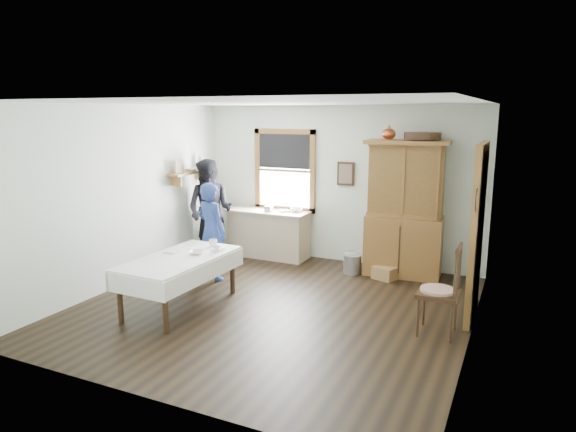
{
  "coord_description": "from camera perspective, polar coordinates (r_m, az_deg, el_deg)",
  "views": [
    {
      "loc": [
        2.93,
        -5.85,
        2.59
      ],
      "look_at": [
        0.07,
        0.3,
        1.21
      ],
      "focal_mm": 32.0,
      "sensor_mm": 36.0,
      "label": 1
    }
  ],
  "objects": [
    {
      "name": "table_cup_a",
      "position": [
        7.43,
        -8.33,
        -2.95
      ],
      "size": [
        0.16,
        0.16,
        0.1
      ],
      "primitive_type": "imported",
      "rotation": [
        0.0,
        0.0,
        -0.39
      ],
      "color": "silver",
      "rests_on": "dining_table"
    },
    {
      "name": "shelf_bowl",
      "position": [
        9.15,
        -10.67,
        5.1
      ],
      "size": [
        0.22,
        0.22,
        0.05
      ],
      "primitive_type": "imported",
      "color": "silver",
      "rests_on": "wall_shelf"
    },
    {
      "name": "figure_dark",
      "position": [
        9.1,
        -8.63,
        0.23
      ],
      "size": [
        0.85,
        0.69,
        1.65
      ],
      "primitive_type": "imported",
      "rotation": [
        0.0,
        0.0,
        0.08
      ],
      "color": "black",
      "rests_on": "room"
    },
    {
      "name": "spindle_chair",
      "position": [
        6.31,
        16.39,
        -7.81
      ],
      "size": [
        0.52,
        0.52,
        1.1
      ],
      "primitive_type": "cube",
      "rotation": [
        0.0,
        0.0,
        -0.02
      ],
      "color": "#362212",
      "rests_on": "room"
    },
    {
      "name": "table_bowl",
      "position": [
        7.06,
        -10.08,
        -3.98
      ],
      "size": [
        0.25,
        0.25,
        0.05
      ],
      "primitive_type": "imported",
      "rotation": [
        0.0,
        0.0,
        0.21
      ],
      "color": "silver",
      "rests_on": "dining_table"
    },
    {
      "name": "counter_book",
      "position": [
        9.1,
        -1.0,
        0.58
      ],
      "size": [
        0.25,
        0.26,
        0.02
      ],
      "primitive_type": "imported",
      "rotation": [
        0.0,
        0.0,
        0.69
      ],
      "color": "brown",
      "rests_on": "work_counter"
    },
    {
      "name": "wicker_basket",
      "position": [
        8.25,
        10.65,
        -6.24
      ],
      "size": [
        0.4,
        0.34,
        0.2
      ],
      "primitive_type": "cube",
      "rotation": [
        0.0,
        0.0,
        -0.34
      ],
      "color": "olive",
      "rests_on": "room"
    },
    {
      "name": "room",
      "position": [
        6.65,
        -1.65,
        0.79
      ],
      "size": [
        5.01,
        5.01,
        2.7
      ],
      "color": "black",
      "rests_on": "ground"
    },
    {
      "name": "china_hutch",
      "position": [
        8.28,
        12.84,
        0.75
      ],
      "size": [
        1.31,
        0.69,
        2.16
      ],
      "primitive_type": "cube",
      "rotation": [
        0.0,
        0.0,
        0.07
      ],
      "color": "brown",
      "rests_on": "room"
    },
    {
      "name": "counter_bowl",
      "position": [
        9.05,
        0.93,
        0.67
      ],
      "size": [
        0.23,
        0.23,
        0.07
      ],
      "primitive_type": "imported",
      "rotation": [
        0.0,
        0.0,
        0.11
      ],
      "color": "silver",
      "rests_on": "work_counter"
    },
    {
      "name": "rug_beater",
      "position": [
        6.23,
        20.3,
        2.79
      ],
      "size": [
        0.01,
        0.27,
        0.27
      ],
      "primitive_type": "torus",
      "rotation": [
        0.0,
        1.57,
        0.0
      ],
      "color": "black",
      "rests_on": "room"
    },
    {
      "name": "wall_shelf",
      "position": [
        9.14,
        -10.71,
        4.94
      ],
      "size": [
        0.24,
        1.0,
        0.44
      ],
      "color": "brown",
      "rests_on": "room"
    },
    {
      "name": "dining_table",
      "position": [
        7.06,
        -11.87,
        -7.22
      ],
      "size": [
        0.97,
        1.77,
        0.7
      ],
      "primitive_type": "cube",
      "rotation": [
        0.0,
        0.0,
        -0.03
      ],
      "color": "white",
      "rests_on": "room"
    },
    {
      "name": "window",
      "position": [
        9.24,
        -0.37,
        5.6
      ],
      "size": [
        1.18,
        0.07,
        1.48
      ],
      "color": "white",
      "rests_on": "room"
    },
    {
      "name": "framed_picture",
      "position": [
        8.82,
        6.41,
        4.69
      ],
      "size": [
        0.3,
        0.04,
        0.4
      ],
      "primitive_type": "cube",
      "color": "#362212",
      "rests_on": "room"
    },
    {
      "name": "table_cup_b",
      "position": [
        7.11,
        -7.95,
        -3.65
      ],
      "size": [
        0.12,
        0.12,
        0.09
      ],
      "primitive_type": "imported",
      "rotation": [
        0.0,
        0.0,
        -0.31
      ],
      "color": "silver",
      "rests_on": "dining_table"
    },
    {
      "name": "pail",
      "position": [
        8.46,
        7.17,
        -5.29
      ],
      "size": [
        0.29,
        0.29,
        0.31
      ],
      "primitive_type": "cube",
      "rotation": [
        0.0,
        0.0,
        0.0
      ],
      "color": "#95989C",
      "rests_on": "room"
    },
    {
      "name": "doorway",
      "position": [
        6.86,
        20.42,
        -1.2
      ],
      "size": [
        0.09,
        1.14,
        2.22
      ],
      "color": "#493B34",
      "rests_on": "room"
    },
    {
      "name": "work_counter",
      "position": [
        9.28,
        -2.19,
        -1.97
      ],
      "size": [
        1.49,
        0.57,
        0.85
      ],
      "primitive_type": "cube",
      "rotation": [
        0.0,
        0.0,
        -0.01
      ],
      "color": "tan",
      "rests_on": "room"
    },
    {
      "name": "woman_blue",
      "position": [
        8.04,
        -8.49,
        -2.1
      ],
      "size": [
        0.6,
        0.48,
        1.42
      ],
      "primitive_type": "imported",
      "rotation": [
        0.0,
        0.0,
        2.85
      ],
      "color": "navy",
      "rests_on": "room"
    }
  ]
}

